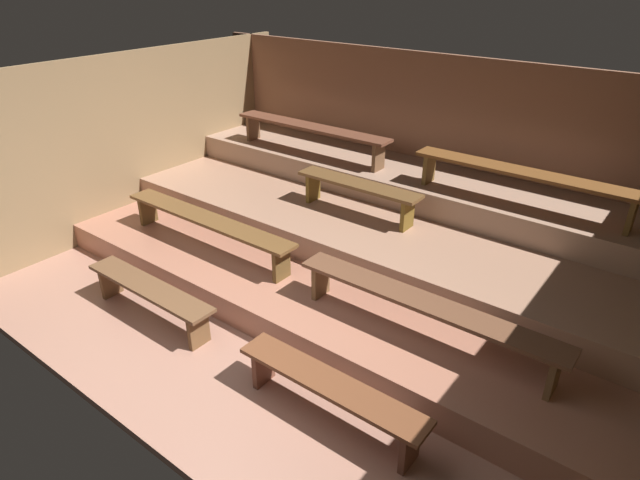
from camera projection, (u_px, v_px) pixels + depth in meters
The scene contains 13 objects.
ground at pixel (332, 292), 5.98m from camera, with size 7.13×5.15×0.08m, color #A67562.
wall_back at pixel (433, 144), 6.99m from camera, with size 7.13×0.06×2.24m, color #916047.
wall_left at pixel (140, 139), 7.17m from camera, with size 0.06×5.15×2.24m, color #8E6F4B.
platform_lower at pixel (358, 260), 6.24m from camera, with size 6.33×3.34×0.30m, color #A96D56.
platform_middle at pixel (383, 221), 6.47m from camera, with size 6.33×2.30×0.30m, color #A97C62.
platform_upper at pixel (410, 183), 6.76m from camera, with size 6.33×1.08×0.30m, color #A48068.
bench_floor_left at pixel (149, 292), 5.34m from camera, with size 1.65×0.29×0.39m.
bench_floor_right at pixel (330, 390), 4.13m from camera, with size 1.65×0.29×0.39m.
bench_lower_left at pixel (207, 223), 6.03m from camera, with size 2.45×0.29×0.39m.
bench_lower_right at pixel (424, 307), 4.56m from camera, with size 2.45×0.29×0.39m.
bench_middle_center at pixel (358, 189), 6.15m from camera, with size 1.55×0.29×0.39m.
bench_upper_left at pixel (311, 130), 7.15m from camera, with size 2.38×0.29×0.39m.
bench_upper_right at pixel (522, 177), 5.62m from camera, with size 2.38×0.29×0.39m.
Camera 1 is at (2.97, -1.89, 3.23)m, focal length 30.20 mm.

